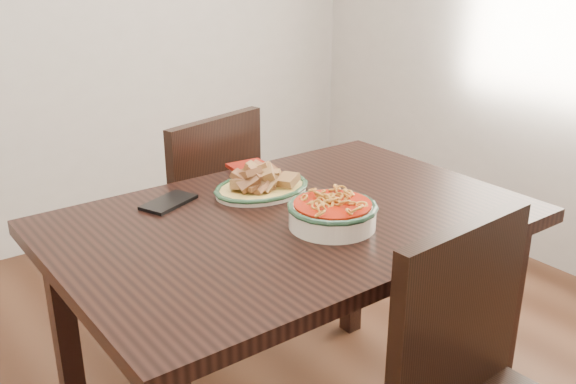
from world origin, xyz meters
TOP-DOWN VIEW (x-y plane):
  - dining_table at (0.07, -0.06)m, footprint 1.27×0.85m
  - chair_far at (0.14, 0.61)m, footprint 0.51×0.51m
  - fish_plate at (0.10, 0.14)m, footprint 0.29×0.23m
  - noodle_bowl at (0.10, -0.18)m, footprint 0.24×0.24m
  - smartphone at (-0.16, 0.22)m, footprint 0.18×0.14m
  - napkin at (0.19, 0.34)m, footprint 0.13×0.11m

SIDE VIEW (x-z plane):
  - chair_far at x=0.14m, z-range 0.05..0.94m
  - dining_table at x=0.07m, z-range 0.28..1.03m
  - smartphone at x=-0.16m, z-range 0.75..0.76m
  - napkin at x=0.19m, z-range 0.75..0.76m
  - noodle_bowl at x=0.10m, z-range 0.75..0.84m
  - fish_plate at x=0.10m, z-range 0.74..0.85m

